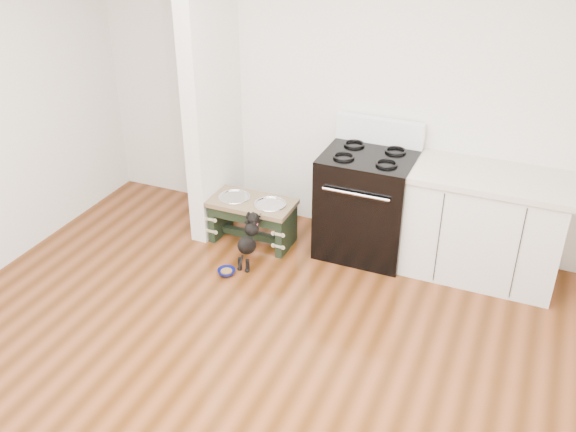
# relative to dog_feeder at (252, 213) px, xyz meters

# --- Properties ---
(ground) EXTENTS (5.00, 5.00, 0.00)m
(ground) POSITION_rel_dog_feeder_xyz_m (0.72, -1.90, -0.29)
(ground) COLOR #46240C
(ground) RESTS_ON ground
(room_shell) EXTENTS (5.00, 5.00, 5.00)m
(room_shell) POSITION_rel_dog_feeder_xyz_m (0.72, -1.90, 1.33)
(room_shell) COLOR silver
(room_shell) RESTS_ON ground
(partition_wall) EXTENTS (0.15, 0.80, 2.70)m
(partition_wall) POSITION_rel_dog_feeder_xyz_m (-0.45, 0.20, 1.06)
(partition_wall) COLOR silver
(partition_wall) RESTS_ON ground
(oven_range) EXTENTS (0.76, 0.69, 1.14)m
(oven_range) POSITION_rel_dog_feeder_xyz_m (0.97, 0.26, 0.19)
(oven_range) COLOR black
(oven_range) RESTS_ON ground
(cabinet_run) EXTENTS (1.24, 0.64, 0.91)m
(cabinet_run) POSITION_rel_dog_feeder_xyz_m (1.95, 0.28, 0.16)
(cabinet_run) COLOR silver
(cabinet_run) RESTS_ON ground
(dog_feeder) EXTENTS (0.75, 0.40, 0.43)m
(dog_feeder) POSITION_rel_dog_feeder_xyz_m (0.00, 0.00, 0.00)
(dog_feeder) COLOR black
(dog_feeder) RESTS_ON ground
(puppy) EXTENTS (0.13, 0.39, 0.46)m
(puppy) POSITION_rel_dog_feeder_xyz_m (0.13, -0.35, -0.04)
(puppy) COLOR black
(puppy) RESTS_ON ground
(floor_bowl) EXTENTS (0.18, 0.18, 0.05)m
(floor_bowl) POSITION_rel_dog_feeder_xyz_m (0.03, -0.57, -0.27)
(floor_bowl) COLOR navy
(floor_bowl) RESTS_ON ground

